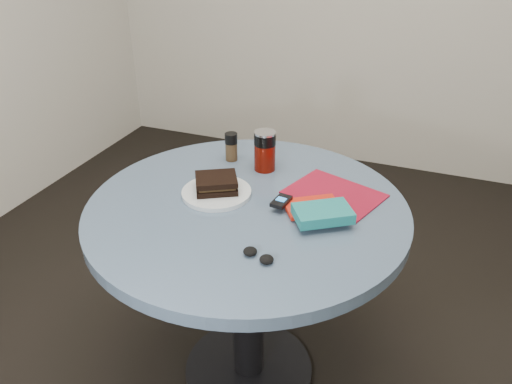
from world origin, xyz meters
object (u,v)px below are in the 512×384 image
(mp3_player, at_px, (281,201))
(pepper_grinder, at_px, (231,146))
(soda_can, at_px, (265,151))
(plate, at_px, (217,193))
(table, at_px, (247,247))
(magazine, at_px, (334,194))
(red_book, at_px, (312,207))
(sandwich, at_px, (216,183))
(novel, at_px, (323,213))
(headphones, at_px, (258,255))

(mp3_player, bearing_deg, pepper_grinder, 137.20)
(mp3_player, bearing_deg, soda_can, 121.04)
(plate, bearing_deg, table, -10.42)
(magazine, distance_m, red_book, 0.12)
(sandwich, bearing_deg, novel, -7.86)
(sandwich, distance_m, pepper_grinder, 0.25)
(mp3_player, bearing_deg, sandwich, 176.94)
(plate, bearing_deg, magazine, 20.97)
(soda_can, xyz_separation_m, pepper_grinder, (-0.14, 0.03, -0.02))
(table, xyz_separation_m, sandwich, (-0.12, 0.03, 0.20))
(pepper_grinder, bearing_deg, headphones, -59.76)
(mp3_player, bearing_deg, table, -171.27)
(sandwich, relative_size, headphones, 1.68)
(red_book, xyz_separation_m, mp3_player, (-0.09, -0.02, 0.01))
(pepper_grinder, distance_m, red_book, 0.44)
(table, height_order, headphones, headphones)
(sandwich, distance_m, red_book, 0.32)
(magazine, height_order, novel, novel)
(novel, bearing_deg, headphones, -150.19)
(plate, relative_size, headphones, 2.24)
(plate, relative_size, soda_can, 1.58)
(soda_can, bearing_deg, mp3_player, -58.96)
(sandwich, height_order, novel, sandwich)
(sandwich, bearing_deg, magazine, 19.78)
(soda_can, height_order, headphones, soda_can)
(sandwich, bearing_deg, plate, -68.25)
(sandwich, height_order, pepper_grinder, pepper_grinder)
(table, bearing_deg, pepper_grinder, 122.08)
(soda_can, xyz_separation_m, headphones, (0.16, -0.49, -0.06))
(soda_can, height_order, mp3_player, soda_can)
(plate, bearing_deg, mp3_player, -1.22)
(headphones, bearing_deg, novel, 63.13)
(table, relative_size, novel, 6.14)
(plate, distance_m, red_book, 0.31)
(plate, xyz_separation_m, magazine, (0.35, 0.13, -0.00))
(soda_can, distance_m, novel, 0.39)
(plate, xyz_separation_m, red_book, (0.31, 0.02, 0.00))
(table, distance_m, sandwich, 0.23)
(sandwich, distance_m, mp3_player, 0.22)
(magazine, bearing_deg, mp3_player, -114.26)
(sandwich, bearing_deg, mp3_player, -3.06)
(soda_can, relative_size, headphones, 1.42)
(magazine, relative_size, mp3_player, 3.56)
(table, relative_size, red_book, 6.11)
(plate, relative_size, pepper_grinder, 2.15)
(plate, distance_m, headphones, 0.36)
(table, relative_size, soda_can, 7.07)
(pepper_grinder, xyz_separation_m, magazine, (0.41, -0.12, -0.05))
(novel, height_order, headphones, novel)
(red_book, distance_m, mp3_player, 0.10)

